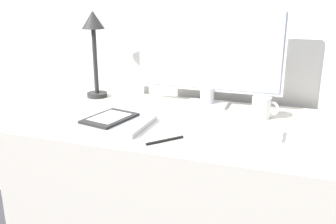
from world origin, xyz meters
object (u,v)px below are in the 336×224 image
Objects in this scene: coffee_mug at (262,108)px; laptop at (107,122)px; desk_lamp at (94,36)px; monitor at (209,54)px; ereader at (110,118)px; keyboard at (233,130)px; pen at (165,140)px.

laptop is at bearing -153.70° from coffee_mug.
coffee_mug is at bearing -5.19° from desk_lamp.
monitor is 0.50m from ereader.
ereader is at bearing 9.31° from laptop.
coffee_mug reaches higher than laptop.
keyboard is 0.25m from pen.
keyboard is at bearing -111.84° from coffee_mug.
monitor is 1.58× the size of desk_lamp.
monitor reaches higher than desk_lamp.
keyboard is 3.25× the size of coffee_mug.
monitor is 0.40m from keyboard.
keyboard is at bearing 8.47° from ereader.
coffee_mug reaches higher than pen.
monitor is at bearing 118.59° from keyboard.
desk_lamp reaches higher than coffee_mug.
keyboard is 1.55× the size of ereader.
laptop is 0.59m from coffee_mug.
keyboard is (0.16, -0.30, -0.21)m from monitor.
coffee_mug reaches higher than keyboard.
desk_lamp reaches higher than pen.
laptop is 0.27m from pen.
keyboard is 0.78m from desk_lamp.
monitor reaches higher than ereader.
desk_lamp reaches higher than keyboard.
coffee_mug is at bearing 52.62° from pen.
pen is (-0.03, -0.46, -0.21)m from monitor.
laptop is (-0.29, -0.36, -0.21)m from monitor.
monitor is 0.32m from coffee_mug.
desk_lamp is 0.70m from pen.
desk_lamp is (-0.23, 0.33, 0.27)m from laptop.
keyboard is 0.45m from ereader.
monitor is 1.97× the size of laptop.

